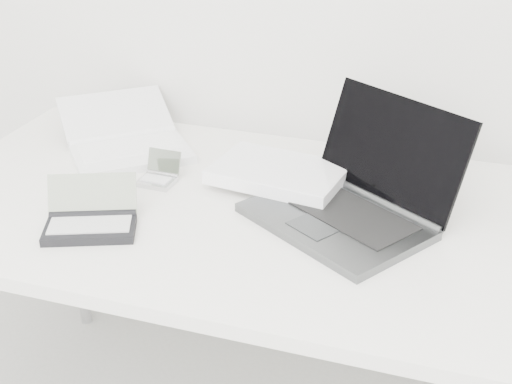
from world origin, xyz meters
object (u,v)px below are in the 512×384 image
(desk, at_px, (275,230))
(laptop_large, at_px, (322,189))
(netbook_open_white, at_px, (127,141))
(palmtop_charcoal, at_px, (91,220))

(desk, relative_size, laptop_large, 2.77)
(laptop_large, height_order, netbook_open_white, laptop_large)
(desk, relative_size, netbook_open_white, 3.52)
(desk, xyz_separation_m, netbook_open_white, (-0.45, 0.19, 0.07))
(netbook_open_white, bearing_deg, laptop_large, -54.11)
(desk, height_order, palmtop_charcoal, palmtop_charcoal)
(desk, distance_m, netbook_open_white, 0.50)
(laptop_large, distance_m, netbook_open_white, 0.56)
(desk, bearing_deg, palmtop_charcoal, -150.26)
(laptop_large, height_order, palmtop_charcoal, laptop_large)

